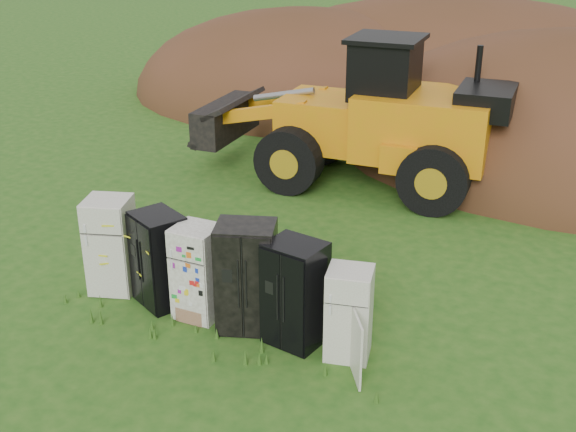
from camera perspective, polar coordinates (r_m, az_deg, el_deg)
name	(u,v)px	position (r m, az deg, el deg)	size (l,w,h in m)	color
ground	(229,321)	(12.90, -4.70, -8.29)	(120.00, 120.00, 0.00)	#215015
fridge_leftmost	(111,245)	(13.86, -13.81, -2.24)	(0.81, 0.78, 1.84)	white
fridge_black_side	(160,259)	(13.22, -10.11, -3.39)	(0.92, 0.72, 1.76)	black
fridge_sticker	(198,272)	(12.73, -7.11, -4.40)	(0.77, 0.71, 1.72)	white
fridge_dark_mid	(246,277)	(12.27, -3.30, -4.81)	(0.98, 0.80, 1.93)	black
fridge_black_right	(295,293)	(11.88, 0.57, -6.13)	(0.90, 0.75, 1.81)	black
fridge_open_door	(349,313)	(11.62, 4.83, -7.67)	(0.70, 0.65, 1.55)	white
wheel_loader	(346,110)	(18.67, 4.61, 8.32)	(7.95, 3.22, 3.85)	orange
dirt_mound_right	(576,164)	(22.08, 21.79, 3.87)	(13.96, 10.23, 7.41)	#472B16
dirt_mound_left	(308,98)	(27.74, 1.62, 9.30)	(14.08, 10.56, 6.63)	#472B16
dirt_mound_back	(458,96)	(28.78, 13.28, 9.21)	(18.76, 12.51, 7.42)	#472B16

